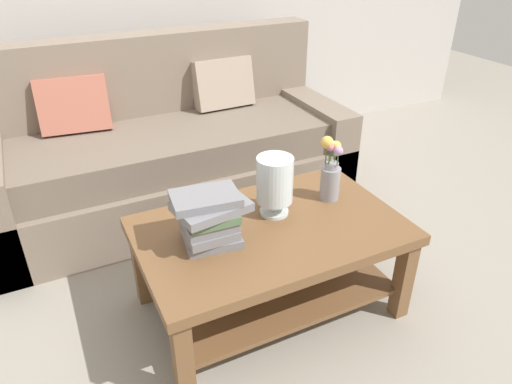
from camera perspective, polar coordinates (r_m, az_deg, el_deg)
The scene contains 6 objects.
ground_plane at distance 2.67m, azimuth -3.75°, elevation -8.65°, with size 10.00×10.00×0.00m, color gray.
couch at distance 3.11m, azimuth -10.47°, elevation 4.74°, with size 2.25×0.90×1.06m.
coffee_table at distance 2.20m, azimuth 1.77°, elevation -7.07°, with size 1.19×0.75×0.47m.
book_stack_main at distance 1.97m, azimuth -5.63°, elevation -3.13°, with size 0.32×0.26×0.23m.
glass_hurricane_vase at distance 2.13m, azimuth 2.27°, elevation 1.26°, with size 0.17×0.17×0.28m.
flower_pitcher at distance 2.29m, azimuth 8.98°, elevation 2.24°, with size 0.11×0.11×0.33m.
Camera 1 is at (-0.76, -1.95, 1.66)m, focal length 33.13 mm.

